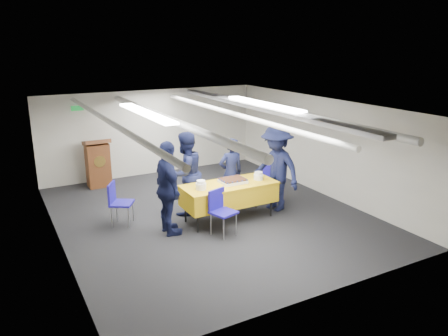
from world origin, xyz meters
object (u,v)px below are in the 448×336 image
at_px(serving_table, 229,193).
at_px(sailor_d, 276,168).
at_px(sailor_b, 186,173).
at_px(chair_near, 220,207).
at_px(chair_left, 117,199).
at_px(sheet_cake, 233,181).
at_px(sailor_a, 231,173).
at_px(sailor_c, 168,189).
at_px(chair_right, 265,178).
at_px(podium, 98,163).

xyz_separation_m(serving_table, sailor_d, (1.17, 0.02, 0.37)).
bearing_deg(sailor_b, sailor_d, 138.94).
xyz_separation_m(chair_near, chair_left, (-1.59, 1.36, 0.00)).
distance_m(sheet_cake, chair_near, 0.85).
relative_size(serving_table, sheet_cake, 3.71).
xyz_separation_m(chair_left, sailor_a, (2.44, -0.25, 0.25)).
distance_m(sailor_a, sailor_c, 1.83).
bearing_deg(chair_right, chair_left, 176.74).
bearing_deg(sailor_d, sailor_b, -124.46).
bearing_deg(sheet_cake, chair_right, 27.13).
relative_size(chair_right, sailor_d, 0.47).
bearing_deg(sailor_a, chair_right, -174.19).
distance_m(sheet_cake, sailor_a, 0.62).
bearing_deg(serving_table, sailor_b, 131.62).
bearing_deg(sailor_d, chair_right, 155.41).
bearing_deg(sailor_c, chair_right, -72.68).
relative_size(podium, chair_left, 1.44).
xyz_separation_m(chair_near, sailor_b, (-0.16, 1.25, 0.36)).
bearing_deg(chair_right, sailor_c, -165.06).
xyz_separation_m(sheet_cake, chair_right, (1.20, 0.61, -0.28)).
bearing_deg(serving_table, chair_right, 26.14).
bearing_deg(serving_table, sheet_cake, 12.21).
height_order(chair_right, sailor_d, sailor_d).
relative_size(sailor_a, sailor_b, 0.88).
height_order(sailor_c, sailor_d, sailor_d).
distance_m(sheet_cake, chair_left, 2.33).
bearing_deg(chair_left, sailor_a, -5.78).
bearing_deg(sheet_cake, sailor_a, 64.12).
relative_size(chair_near, sailor_d, 0.47).
height_order(chair_left, sailor_d, sailor_d).
relative_size(sheet_cake, sailor_a, 0.34).
relative_size(sheet_cake, podium, 0.42).
height_order(chair_left, sailor_a, sailor_a).
relative_size(podium, sailor_b, 0.71).
xyz_separation_m(serving_table, sailor_b, (-0.64, 0.72, 0.33)).
relative_size(sheet_cake, sailor_b, 0.29).
height_order(sailor_a, sailor_c, sailor_c).
bearing_deg(podium, sailor_b, -66.16).
bearing_deg(sailor_a, chair_left, -3.41).
bearing_deg(chair_right, sailor_a, -176.56).
height_order(sailor_b, sailor_d, sailor_d).
bearing_deg(serving_table, podium, 118.16).
distance_m(serving_table, sheet_cake, 0.27).
distance_m(sailor_b, sailor_c, 1.05).
height_order(serving_table, sheet_cake, sheet_cake).
relative_size(sheet_cake, sailor_c, 0.29).
xyz_separation_m(sailor_b, sailor_c, (-0.70, -0.79, 0.02)).
bearing_deg(chair_right, serving_table, -153.86).
height_order(serving_table, podium, podium).
distance_m(chair_left, sailor_b, 1.48).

